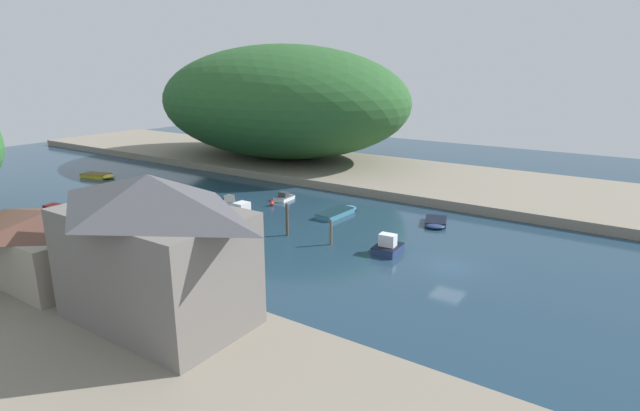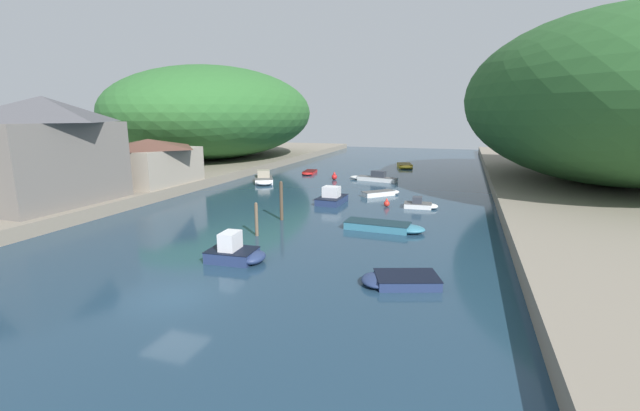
# 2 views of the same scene
# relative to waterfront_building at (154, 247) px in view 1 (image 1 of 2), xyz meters

# --- Properties ---
(water_surface) EXTENTS (130.00, 130.00, 0.00)m
(water_surface) POSITION_rel_waterfront_building_xyz_m (19.93, 19.24, -5.62)
(water_surface) COLOR #1E384C
(water_surface) RESTS_ON ground
(right_bank) EXTENTS (22.00, 120.00, 1.06)m
(right_bank) POSITION_rel_waterfront_building_xyz_m (46.66, 19.24, -5.09)
(right_bank) COLOR gray
(right_bank) RESTS_ON ground
(hillside_right) EXTENTS (31.37, 43.92, 17.93)m
(hillside_right) POSITION_rel_waterfront_building_xyz_m (47.76, 28.34, 4.41)
(hillside_right) COLOR #285628
(hillside_right) RESTS_ON right_bank
(waterfront_building) EXTENTS (7.10, 11.85, 8.86)m
(waterfront_building) POSITION_rel_waterfront_building_xyz_m (0.00, 0.00, 0.00)
(waterfront_building) COLOR slate
(waterfront_building) RESTS_ON left_bank
(boathouse_shed) EXTENTS (8.06, 10.04, 4.81)m
(boathouse_shed) POSITION_rel_waterfront_building_xyz_m (0.23, 11.60, -2.09)
(boathouse_shed) COLOR gray
(boathouse_shed) RESTS_ON left_bank
(boat_moored_right) EXTENTS (4.00, 4.03, 0.52)m
(boat_moored_right) POSITION_rel_waterfront_building_xyz_m (24.57, 18.08, -5.36)
(boat_moored_right) COLOR white
(boat_moored_right) RESTS_ON water_surface
(boat_near_quay) EXTENTS (2.35, 4.80, 1.66)m
(boat_near_quay) POSITION_rel_waterfront_building_xyz_m (20.64, 12.99, -5.12)
(boat_near_quay) COLOR navy
(boat_near_quay) RESTS_ON water_surface
(boat_yellow_tender) EXTENTS (4.52, 6.06, 1.52)m
(boat_yellow_tender) POSITION_rel_waterfront_building_xyz_m (8.84, 21.82, -5.16)
(boat_yellow_tender) COLOR white
(boat_yellow_tender) RESTS_ON water_surface
(boat_cabin_cruiser) EXTENTS (4.34, 3.19, 0.50)m
(boat_cabin_cruiser) POSITION_rel_waterfront_building_xyz_m (29.71, -5.74, -5.37)
(boat_cabin_cruiser) COLOR navy
(boat_cabin_cruiser) RESTS_ON water_surface
(boat_white_cruiser) EXTENTS (3.54, 2.23, 1.74)m
(boat_white_cruiser) POSITION_rel_waterfront_building_xyz_m (20.22, -5.19, -5.10)
(boat_white_cruiser) COLOR navy
(boat_white_cruiser) RESTS_ON water_surface
(boat_red_skiff) EXTENTS (6.64, 2.62, 1.36)m
(boat_red_skiff) POSITION_rel_waterfront_building_xyz_m (21.55, 27.71, -5.21)
(boat_red_skiff) COLOR white
(boat_red_skiff) RESTS_ON water_surface
(boat_far_upstream) EXTENTS (2.05, 4.51, 0.40)m
(boat_far_upstream) POSITION_rel_waterfront_building_xyz_m (11.45, 31.33, -5.42)
(boat_far_upstream) COLOR red
(boat_far_upstream) RESTS_ON water_surface
(boat_navy_launch) EXTENTS (6.02, 2.19, 0.57)m
(boat_navy_launch) POSITION_rel_waterfront_building_xyz_m (27.42, 4.42, -5.34)
(boat_navy_launch) COLOR teal
(boat_navy_launch) RESTS_ON water_surface
(boat_small_dinghy) EXTENTS (3.16, 1.72, 1.04)m
(boat_small_dinghy) POSITION_rel_waterfront_building_xyz_m (29.07, 13.10, -5.30)
(boat_small_dinghy) COLOR white
(boat_small_dinghy) RESTS_ON water_surface
(boat_open_rowboat) EXTENTS (3.24, 5.43, 0.59)m
(boat_open_rowboat) POSITION_rel_waterfront_building_xyz_m (23.67, 42.93, -5.33)
(boat_open_rowboat) COLOR gold
(boat_open_rowboat) RESTS_ON water_surface
(mooring_post_second) EXTENTS (0.24, 0.24, 2.43)m
(mooring_post_second) POSITION_rel_waterfront_building_xyz_m (18.89, 0.01, -4.40)
(mooring_post_second) COLOR brown
(mooring_post_second) RESTS_ON water_surface
(mooring_post_middle) EXTENTS (0.28, 0.28, 3.21)m
(mooring_post_middle) POSITION_rel_waterfront_building_xyz_m (18.70, 4.84, -4.00)
(mooring_post_middle) COLOR #4C3D2D
(mooring_post_middle) RESTS_ON water_surface
(channel_buoy_near) EXTENTS (0.72, 0.72, 1.08)m
(channel_buoy_near) POSITION_rel_waterfront_building_xyz_m (16.52, 27.13, -5.20)
(channel_buoy_near) COLOR red
(channel_buoy_near) RESTS_ON water_surface
(channel_buoy_far) EXTENTS (0.55, 0.55, 0.83)m
(channel_buoy_far) POSITION_rel_waterfront_building_xyz_m (25.96, 12.70, -5.30)
(channel_buoy_far) COLOR red
(channel_buoy_far) RESTS_ON water_surface
(person_on_quay) EXTENTS (0.29, 0.42, 1.69)m
(person_on_quay) POSITION_rel_waterfront_building_xyz_m (2.88, -3.54, -3.58)
(person_on_quay) COLOR #282D3D
(person_on_quay) RESTS_ON left_bank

